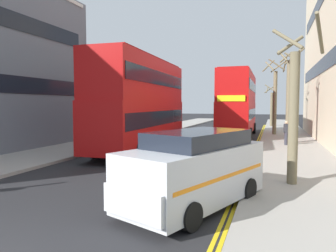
{
  "coord_description": "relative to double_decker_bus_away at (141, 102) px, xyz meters",
  "views": [
    {
      "loc": [
        5.35,
        -3.45,
        2.86
      ],
      "look_at": [
        0.5,
        11.0,
        1.8
      ],
      "focal_mm": 33.47,
      "sensor_mm": 36.0,
      "label": 1
    }
  ],
  "objects": [
    {
      "name": "sidewalk_left",
      "position": [
        -4.19,
        1.8,
        -2.96
      ],
      "size": [
        4.0,
        80.0,
        0.14
      ],
      "primitive_type": "cube",
      "color": "#9E9991",
      "rests_on": "ground"
    },
    {
      "name": "kerb_line_outer",
      "position": [
        6.71,
        -0.2,
        -3.03
      ],
      "size": [
        0.1,
        56.0,
        0.01
      ],
      "primitive_type": "cube",
      "color": "yellow",
      "rests_on": "ground"
    },
    {
      "name": "street_tree_mid",
      "position": [
        7.81,
        12.37,
        0.51
      ],
      "size": [
        2.1,
        2.09,
        6.85
      ],
      "color": "#6B6047",
      "rests_on": "sidewalk_right"
    },
    {
      "name": "pedestrian_far",
      "position": [
        8.53,
        4.55,
        -2.04
      ],
      "size": [
        0.34,
        0.22,
        1.62
      ],
      "color": "#2D2D38",
      "rests_on": "sidewalk_right"
    },
    {
      "name": "kerb_line_inner",
      "position": [
        6.55,
        -0.2,
        -3.03
      ],
      "size": [
        0.1,
        56.0,
        0.01
      ],
      "primitive_type": "cube",
      "color": "yellow",
      "rests_on": "ground"
    },
    {
      "name": "double_decker_bus_away",
      "position": [
        0.0,
        0.0,
        0.0
      ],
      "size": [
        3.08,
        10.89,
        5.64
      ],
      "color": "#B20F0F",
      "rests_on": "ground"
    },
    {
      "name": "double_decker_bus_oncoming",
      "position": [
        4.72,
        10.64,
        0.0
      ],
      "size": [
        2.87,
        10.83,
        5.64
      ],
      "color": "#B20F0F",
      "rests_on": "ground"
    },
    {
      "name": "street_tree_far",
      "position": [
        8.34,
        -6.26,
        -0.38
      ],
      "size": [
        1.72,
        1.55,
        5.52
      ],
      "color": "#6B6047",
      "rests_on": "sidewalk_right"
    },
    {
      "name": "sidewalk_right",
      "position": [
        8.81,
        1.8,
        -2.96
      ],
      "size": [
        4.0,
        80.0,
        0.14
      ],
      "primitive_type": "cube",
      "color": "#9E9991",
      "rests_on": "ground"
    },
    {
      "name": "street_tree_distant",
      "position": [
        7.46,
        23.62,
        -0.4
      ],
      "size": [
        1.61,
        1.88,
        5.31
      ],
      "color": "#6B6047",
      "rests_on": "sidewalk_right"
    },
    {
      "name": "taxi_minivan",
      "position": [
        5.61,
        -9.38,
        -1.96
      ],
      "size": [
        3.49,
        5.16,
        2.12
      ],
      "color": "silver",
      "rests_on": "ground"
    },
    {
      "name": "street_tree_near",
      "position": [
        8.73,
        5.79,
        0.18
      ],
      "size": [
        1.84,
        1.84,
        6.64
      ],
      "color": "#6B6047",
      "rests_on": "sidewalk_right"
    }
  ]
}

